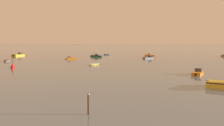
{
  "coord_description": "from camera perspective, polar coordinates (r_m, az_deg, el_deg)",
  "views": [
    {
      "loc": [
        -1.46,
        -11.47,
        6.52
      ],
      "look_at": [
        -7.08,
        49.73,
        0.58
      ],
      "focal_mm": 37.45,
      "sensor_mm": 36.0,
      "label": 1
    }
  ],
  "objects": [
    {
      "name": "mooring_post_left",
      "position": [
        20.95,
        -5.77,
        -10.07
      ],
      "size": [
        0.22,
        0.22,
        2.11
      ],
      "color": "#543323",
      "rests_on": "ground"
    },
    {
      "name": "motorboat_moored_6",
      "position": [
        82.4,
        -10.27,
        1.06
      ],
      "size": [
        4.28,
        3.09,
        1.55
      ],
      "rotation": [
        0.0,
        0.0,
        3.61
      ],
      "color": "orange",
      "rests_on": "ground"
    },
    {
      "name": "sailboat_moored_0",
      "position": [
        92.8,
        -3.86,
        1.66
      ],
      "size": [
        6.02,
        4.22,
        6.53
      ],
      "rotation": [
        0.0,
        0.0,
        5.82
      ],
      "color": "#23602D",
      "rests_on": "ground"
    },
    {
      "name": "channel_buoy",
      "position": [
        59.57,
        -23.12,
        -0.76
      ],
      "size": [
        0.9,
        0.9,
        2.3
      ],
      "color": "red",
      "rests_on": "ground"
    },
    {
      "name": "motorboat_moored_4",
      "position": [
        106.1,
        -21.63,
        1.78
      ],
      "size": [
        3.57,
        6.94,
        2.27
      ],
      "rotation": [
        0.0,
        0.0,
        1.37
      ],
      "color": "gold",
      "rests_on": "ground"
    },
    {
      "name": "motorboat_moored_3",
      "position": [
        85.56,
        9.22,
        1.26
      ],
      "size": [
        4.6,
        3.93,
        1.73
      ],
      "rotation": [
        0.0,
        0.0,
        0.62
      ],
      "color": "gray",
      "rests_on": "ground"
    },
    {
      "name": "rowboat_moored_1",
      "position": [
        62.16,
        -4.42,
        -0.38
      ],
      "size": [
        3.02,
        3.29,
        0.53
      ],
      "rotation": [
        0.0,
        0.0,
        4.02
      ],
      "color": "gold",
      "rests_on": "ground"
    },
    {
      "name": "rowboat_moored_3",
      "position": [
        80.28,
        -24.33,
        0.51
      ],
      "size": [
        3.03,
        4.59,
        0.69
      ],
      "rotation": [
        0.0,
        0.0,
        5.1
      ],
      "color": "gray",
      "rests_on": "ground"
    },
    {
      "name": "motorboat_moored_5",
      "position": [
        47.95,
        20.27,
        -2.32
      ],
      "size": [
        3.3,
        4.77,
        1.72
      ],
      "rotation": [
        0.0,
        0.0,
        1.14
      ],
      "color": "orange",
      "rests_on": "ground"
    },
    {
      "name": "rowboat_moored_2",
      "position": [
        105.7,
        -1.32,
        2.06
      ],
      "size": [
        3.11,
        2.72,
        0.49
      ],
      "rotation": [
        0.0,
        0.0,
        0.65
      ],
      "color": "navy",
      "rests_on": "ground"
    },
    {
      "name": "motorboat_moored_0",
      "position": [
        95.1,
        9.02,
        1.71
      ],
      "size": [
        4.15,
        6.9,
        2.24
      ],
      "rotation": [
        0.0,
        0.0,
        1.88
      ],
      "color": "orange",
      "rests_on": "ground"
    }
  ]
}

